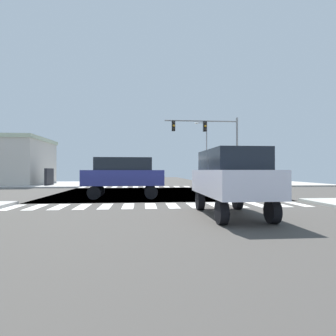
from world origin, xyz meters
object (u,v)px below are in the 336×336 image
object	(u,v)px
sedan_trailing_1	(134,174)
suv_nearside_1	(137,171)
traffic_signal_mast	(210,135)
suv_middle_5	(231,176)
sedan_outer_2	(136,174)
street_lamp	(205,146)
suv_farside_2	(124,174)

from	to	relation	value
sedan_trailing_1	suv_nearside_1	bearing A→B (deg)	-90.00
suv_nearside_1	sedan_trailing_1	world-z (taller)	suv_nearside_1
traffic_signal_mast	suv_nearside_1	bearing A→B (deg)	107.09
suv_nearside_1	sedan_trailing_1	distance (m)	19.63
suv_middle_5	sedan_outer_2	size ratio (longest dim) A/B	1.07
street_lamp	sedan_trailing_1	distance (m)	11.13
traffic_signal_mast	suv_middle_5	bearing A→B (deg)	-101.45
street_lamp	suv_middle_5	world-z (taller)	street_lamp
suv_farside_2	sedan_outer_2	size ratio (longest dim) A/B	1.07
traffic_signal_mast	suv_farside_2	size ratio (longest dim) A/B	1.63
suv_nearside_1	suv_farside_2	size ratio (longest dim) A/B	1.00
suv_nearside_1	sedan_trailing_1	xyz separation A→B (m)	(0.00, -19.63, -0.28)
street_lamp	sedan_outer_2	size ratio (longest dim) A/B	1.90
suv_farside_2	sedan_outer_2	distance (m)	24.07
traffic_signal_mast	sedan_trailing_1	bearing A→B (deg)	145.53
sedan_trailing_1	sedan_outer_2	xyz separation A→B (m)	(0.00, 7.60, 0.00)
suv_middle_5	traffic_signal_mast	bearing A→B (deg)	78.55
suv_nearside_1	sedan_outer_2	bearing A→B (deg)	90.00
street_lamp	suv_nearside_1	bearing A→B (deg)	122.09
street_lamp	sedan_trailing_1	size ratio (longest dim) A/B	1.90
sedan_trailing_1	traffic_signal_mast	bearing A→B (deg)	145.53
suv_farside_2	sedan_outer_2	world-z (taller)	suv_farside_2
traffic_signal_mast	street_lamp	distance (m)	10.04
traffic_signal_mast	suv_farside_2	distance (m)	14.19
sedan_trailing_1	sedan_outer_2	size ratio (longest dim) A/B	1.00
street_lamp	sedan_outer_2	distance (m)	10.55
suv_farside_2	suv_middle_5	world-z (taller)	same
suv_middle_5	suv_farside_2	bearing A→B (deg)	121.62
suv_farside_2	street_lamp	bearing A→B (deg)	-24.46
suv_farside_2	sedan_trailing_1	distance (m)	16.47
sedan_outer_2	traffic_signal_mast	bearing A→B (deg)	120.76
traffic_signal_mast	suv_nearside_1	xyz separation A→B (m)	(-7.65, 24.88, -3.78)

